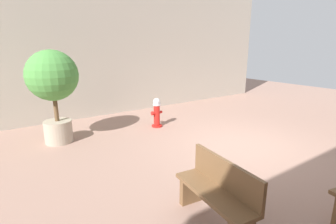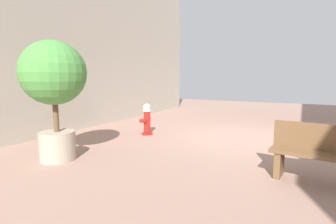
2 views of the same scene
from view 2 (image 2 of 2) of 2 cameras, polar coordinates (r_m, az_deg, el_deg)
The scene contains 4 objects.
ground_plane at distance 7.65m, azimuth 16.77°, elevation -5.54°, with size 23.40×23.40×0.00m, color #9E7A6B.
fire_hydrant at distance 7.71m, azimuth -4.72°, elevation -1.58°, with size 0.40×0.43×0.94m.
bench_far at distance 4.84m, azimuth 30.50°, elevation -7.95°, with size 1.47×0.60×0.95m.
planter_tree at distance 5.67m, azimuth -24.04°, elevation 6.06°, with size 1.29×1.29×2.44m.
Camera 2 is at (-1.38, 7.33, 1.69)m, focal length 27.41 mm.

